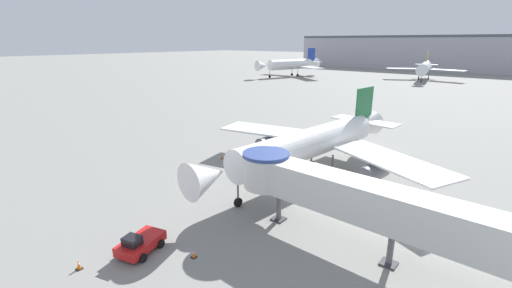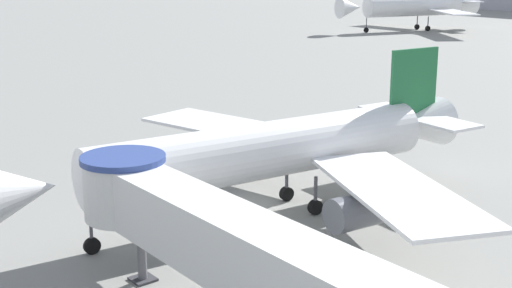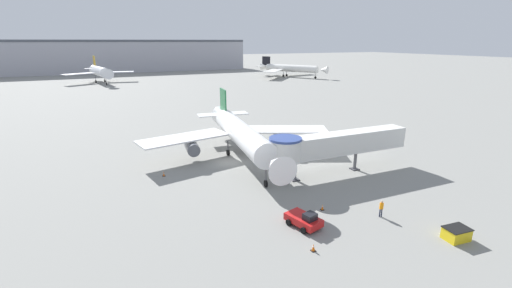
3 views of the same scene
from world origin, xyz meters
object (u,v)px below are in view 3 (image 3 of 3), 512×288
(traffic_cone_apron_front, at_px, (313,248))
(ground_crew_marshaller, at_px, (381,208))
(traffic_cone_port_wing, at_px, (164,174))
(traffic_cone_near_nose, at_px, (322,207))
(service_container_yellow, at_px, (456,234))
(pushback_tug_red, at_px, (304,220))
(jet_bridge, at_px, (331,144))
(background_jet_black_tail, at_px, (289,68))
(main_airplane, at_px, (240,134))
(background_jet_gold_tail, at_px, (100,72))

(traffic_cone_apron_front, distance_m, ground_crew_marshaller, 9.98)
(traffic_cone_port_wing, distance_m, traffic_cone_near_nose, 21.78)
(service_container_yellow, height_order, traffic_cone_near_nose, service_container_yellow)
(traffic_cone_apron_front, relative_size, ground_crew_marshaller, 0.38)
(pushback_tug_red, xyz_separation_m, ground_crew_marshaller, (8.22, -1.69, 0.32))
(service_container_yellow, height_order, traffic_cone_port_wing, service_container_yellow)
(traffic_cone_near_nose, xyz_separation_m, ground_crew_marshaller, (4.59, -3.74, 0.74))
(jet_bridge, height_order, traffic_cone_port_wing, jet_bridge)
(background_jet_black_tail, bearing_deg, traffic_cone_port_wing, -156.89)
(jet_bridge, height_order, background_jet_black_tail, background_jet_black_tail)
(pushback_tug_red, xyz_separation_m, traffic_cone_apron_front, (-1.49, -3.86, -0.40))
(jet_bridge, relative_size, pushback_tug_red, 5.25)
(pushback_tug_red, bearing_deg, main_airplane, 69.21)
(traffic_cone_near_nose, height_order, background_jet_black_tail, background_jet_black_tail)
(service_container_yellow, height_order, background_jet_black_tail, background_jet_black_tail)
(traffic_cone_port_wing, bearing_deg, pushback_tug_red, -61.88)
(main_airplane, xyz_separation_m, traffic_cone_port_wing, (-12.19, -2.50, -3.63))
(background_jet_gold_tail, bearing_deg, main_airplane, -91.93)
(main_airplane, bearing_deg, traffic_cone_near_nose, -78.95)
(traffic_cone_near_nose, distance_m, ground_crew_marshaller, 5.97)
(main_airplane, relative_size, pushback_tug_red, 7.82)
(jet_bridge, bearing_deg, traffic_cone_apron_front, -129.13)
(pushback_tug_red, distance_m, traffic_cone_apron_front, 4.16)
(traffic_cone_near_nose, bearing_deg, main_airplane, 94.61)
(main_airplane, height_order, background_jet_black_tail, background_jet_black_tail)
(main_airplane, bearing_deg, traffic_cone_port_wing, -161.95)
(traffic_cone_apron_front, relative_size, background_jet_black_tail, 0.02)
(traffic_cone_port_wing, xyz_separation_m, ground_crew_marshaller, (18.34, -20.63, 0.75))
(jet_bridge, bearing_deg, traffic_cone_port_wing, 158.78)
(main_airplane, xyz_separation_m, jet_bridge, (8.55, -11.09, 0.29))
(service_container_yellow, height_order, background_jet_gold_tail, background_jet_gold_tail)
(service_container_yellow, bearing_deg, pushback_tug_red, 145.47)
(jet_bridge, distance_m, ground_crew_marshaller, 12.69)
(traffic_cone_near_nose, height_order, background_jet_gold_tail, background_jet_gold_tail)
(ground_crew_marshaller, relative_size, background_jet_gold_tail, 0.06)
(service_container_yellow, bearing_deg, traffic_cone_port_wing, 128.75)
(service_container_yellow, distance_m, background_jet_black_tail, 148.15)
(jet_bridge, distance_m, traffic_cone_near_nose, 11.54)
(jet_bridge, height_order, traffic_cone_near_nose, jet_bridge)
(pushback_tug_red, distance_m, service_container_yellow, 13.78)
(ground_crew_marshaller, distance_m, background_jet_black_tail, 143.94)
(traffic_cone_apron_front, relative_size, traffic_cone_port_wing, 1.08)
(traffic_cone_apron_front, height_order, traffic_cone_port_wing, traffic_cone_apron_front)
(background_jet_gold_tail, bearing_deg, traffic_cone_apron_front, -94.82)
(main_airplane, bearing_deg, pushback_tug_red, -89.05)
(background_jet_gold_tail, bearing_deg, background_jet_black_tail, -17.52)
(service_container_yellow, relative_size, background_jet_black_tail, 0.06)
(jet_bridge, distance_m, background_jet_gold_tail, 130.55)
(pushback_tug_red, bearing_deg, service_container_yellow, -49.82)
(main_airplane, relative_size, service_container_yellow, 12.99)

